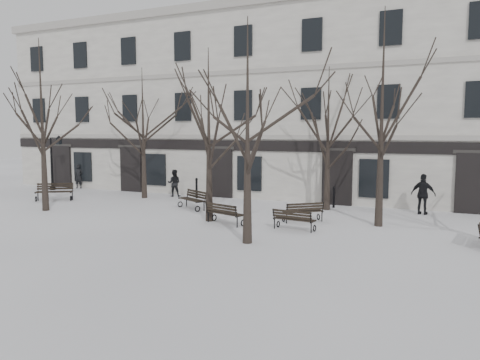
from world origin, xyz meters
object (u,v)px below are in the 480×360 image
Objects in this scene: bench_0 at (54,191)px; bench_4 at (303,211)px; lamp_post at (54,159)px; bench_1 at (224,213)px; tree_2 at (248,104)px; tree_0 at (41,104)px; bench_3 at (193,199)px; bench_2 at (294,219)px; tree_1 at (209,114)px.

bench_4 is (14.69, -0.17, -0.06)m from bench_0.
bench_1 is at bearing -20.12° from lamp_post.
tree_2 reaches higher than bench_4.
tree_0 reaches higher than bench_3.
bench_0 is at bearing 129.24° from tree_0.
bench_2 is at bearing 2.89° from tree_0.
lamp_post is (-14.55, 5.27, -2.55)m from tree_1.
tree_0 is at bearing -29.64° from bench_4.
bench_3 is at bearing -27.28° from bench_0.
tree_2 is at bearing -43.90° from tree_1.
bench_3 is (6.42, 3.46, -4.73)m from tree_0.
bench_2 is at bearing -40.39° from bench_0.
bench_0 is at bearing -0.84° from bench_2.
tree_2 is at bearing 79.92° from bench_2.
tree_0 is at bearing -121.83° from bench_3.
tree_0 is 9.11m from lamp_post.
bench_1 is 3.46m from bench_4.
lamp_post reaches higher than bench_3.
tree_1 is 15.69m from lamp_post.
tree_2 reaches higher than tree_1.
bench_1 is 4.33m from bench_3.
lamp_post reaches higher than bench_4.
bench_3 is (-5.44, 5.52, -4.34)m from tree_2.
bench_1 reaches higher than bench_2.
bench_0 is 0.55× the size of lamp_post.
bench_3 is 0.53× the size of lamp_post.
tree_0 is 4.39× the size of bench_1.
tree_2 is 3.84× the size of bench_0.
lamp_post is (-15.49, 5.67, 1.61)m from bench_1.
bench_3 is at bearing -49.97° from bench_4.
bench_0 reaches higher than bench_1.
tree_1 reaches higher than bench_0.
bench_4 is (6.11, -0.98, -0.03)m from bench_3.
bench_3 reaches higher than bench_1.
bench_0 is 1.18× the size of bench_4.
bench_2 is at bearing -160.64° from bench_1.
tree_1 reaches higher than bench_4.
bench_1 is (11.80, -2.08, -0.05)m from bench_0.
bench_0 is (-2.17, 2.65, -4.70)m from tree_0.
bench_1 reaches higher than bench_4.
tree_2 is at bearing 40.83° from bench_4.
bench_4 is at bearing 21.51° from tree_1.
tree_0 is 4.90× the size of bench_4.
bench_2 is (12.68, 0.64, -4.78)m from tree_0.
lamp_post is (-3.68, 3.59, 1.57)m from bench_0.
bench_0 is at bearing -41.52° from bench_4.
bench_0 is at bearing -144.79° from bench_3.
tree_1 is 0.96× the size of tree_2.
tree_2 reaches higher than bench_3.
bench_3 is at bearing -17.38° from bench_2.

